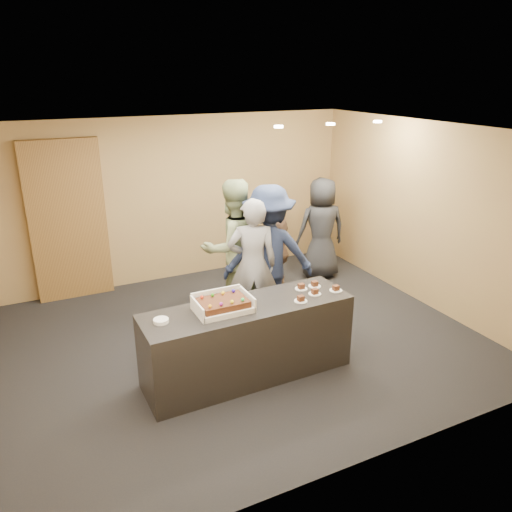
{
  "coord_description": "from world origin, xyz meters",
  "views": [
    {
      "loc": [
        -2.34,
        -5.32,
        3.34
      ],
      "look_at": [
        0.23,
        0.0,
        1.15
      ],
      "focal_mm": 35.0,
      "sensor_mm": 36.0,
      "label": 1
    }
  ],
  "objects_px": {
    "plate_stack": "(161,321)",
    "person_server_grey": "(252,265)",
    "person_sage_man": "(233,248)",
    "cake_box": "(222,306)",
    "storage_cabinet": "(68,221)",
    "serving_counter": "(248,341)",
    "person_navy_man": "(269,254)",
    "sheet_cake": "(223,303)",
    "person_brown_extra": "(276,250)",
    "person_dark_suit": "(321,228)"
  },
  "relations": [
    {
      "from": "plate_stack",
      "to": "person_server_grey",
      "type": "height_order",
      "value": "person_server_grey"
    },
    {
      "from": "plate_stack",
      "to": "person_sage_man",
      "type": "height_order",
      "value": "person_sage_man"
    },
    {
      "from": "cake_box",
      "to": "storage_cabinet",
      "type": "bearing_deg",
      "value": 110.81
    },
    {
      "from": "serving_counter",
      "to": "person_navy_man",
      "type": "relative_size",
      "value": 1.24
    },
    {
      "from": "serving_counter",
      "to": "person_server_grey",
      "type": "relative_size",
      "value": 1.31
    },
    {
      "from": "storage_cabinet",
      "to": "person_server_grey",
      "type": "relative_size",
      "value": 1.33
    },
    {
      "from": "sheet_cake",
      "to": "person_brown_extra",
      "type": "xyz_separation_m",
      "value": [
        1.53,
        1.66,
        -0.17
      ]
    },
    {
      "from": "plate_stack",
      "to": "person_dark_suit",
      "type": "height_order",
      "value": "person_dark_suit"
    },
    {
      "from": "cake_box",
      "to": "person_navy_man",
      "type": "height_order",
      "value": "person_navy_man"
    },
    {
      "from": "plate_stack",
      "to": "person_navy_man",
      "type": "distance_m",
      "value": 2.19
    },
    {
      "from": "person_server_grey",
      "to": "person_sage_man",
      "type": "bearing_deg",
      "value": -65.22
    },
    {
      "from": "serving_counter",
      "to": "sheet_cake",
      "type": "xyz_separation_m",
      "value": [
        -0.29,
        -0.0,
        0.55
      ]
    },
    {
      "from": "sheet_cake",
      "to": "plate_stack",
      "type": "bearing_deg",
      "value": 177.57
    },
    {
      "from": "cake_box",
      "to": "person_sage_man",
      "type": "height_order",
      "value": "person_sage_man"
    },
    {
      "from": "cake_box",
      "to": "plate_stack",
      "type": "bearing_deg",
      "value": 179.44
    },
    {
      "from": "plate_stack",
      "to": "person_brown_extra",
      "type": "bearing_deg",
      "value": 36.35
    },
    {
      "from": "serving_counter",
      "to": "storage_cabinet",
      "type": "distance_m",
      "value": 3.61
    },
    {
      "from": "storage_cabinet",
      "to": "sheet_cake",
      "type": "distance_m",
      "value": 3.42
    },
    {
      "from": "cake_box",
      "to": "person_dark_suit",
      "type": "xyz_separation_m",
      "value": [
        2.68,
        2.18,
        -0.08
      ]
    },
    {
      "from": "person_sage_man",
      "to": "serving_counter",
      "type": "bearing_deg",
      "value": 66.72
    },
    {
      "from": "serving_counter",
      "to": "person_dark_suit",
      "type": "bearing_deg",
      "value": 41.67
    },
    {
      "from": "plate_stack",
      "to": "person_brown_extra",
      "type": "height_order",
      "value": "person_brown_extra"
    },
    {
      "from": "cake_box",
      "to": "person_brown_extra",
      "type": "distance_m",
      "value": 2.25
    },
    {
      "from": "person_sage_man",
      "to": "person_dark_suit",
      "type": "bearing_deg",
      "value": -168.44
    },
    {
      "from": "person_sage_man",
      "to": "person_brown_extra",
      "type": "distance_m",
      "value": 0.74
    },
    {
      "from": "person_navy_man",
      "to": "plate_stack",
      "type": "bearing_deg",
      "value": 51.9
    },
    {
      "from": "storage_cabinet",
      "to": "person_navy_man",
      "type": "height_order",
      "value": "storage_cabinet"
    },
    {
      "from": "serving_counter",
      "to": "person_server_grey",
      "type": "bearing_deg",
      "value": 61.01
    },
    {
      "from": "serving_counter",
      "to": "person_server_grey",
      "type": "distance_m",
      "value": 1.28
    },
    {
      "from": "person_server_grey",
      "to": "person_navy_man",
      "type": "distance_m",
      "value": 0.35
    },
    {
      "from": "plate_stack",
      "to": "person_sage_man",
      "type": "distance_m",
      "value": 2.19
    },
    {
      "from": "storage_cabinet",
      "to": "cake_box",
      "type": "height_order",
      "value": "storage_cabinet"
    },
    {
      "from": "person_navy_man",
      "to": "person_dark_suit",
      "type": "relative_size",
      "value": 1.13
    },
    {
      "from": "sheet_cake",
      "to": "person_brown_extra",
      "type": "height_order",
      "value": "person_brown_extra"
    },
    {
      "from": "storage_cabinet",
      "to": "person_navy_man",
      "type": "bearing_deg",
      "value": -40.06
    },
    {
      "from": "serving_counter",
      "to": "sheet_cake",
      "type": "relative_size",
      "value": 4.66
    },
    {
      "from": "plate_stack",
      "to": "person_server_grey",
      "type": "xyz_separation_m",
      "value": [
        1.54,
        1.02,
        -0.01
      ]
    },
    {
      "from": "cake_box",
      "to": "plate_stack",
      "type": "xyz_separation_m",
      "value": [
        -0.68,
        0.01,
        -0.02
      ]
    },
    {
      "from": "storage_cabinet",
      "to": "person_dark_suit",
      "type": "xyz_separation_m",
      "value": [
        3.89,
        -1.0,
        -0.36
      ]
    },
    {
      "from": "serving_counter",
      "to": "plate_stack",
      "type": "height_order",
      "value": "plate_stack"
    },
    {
      "from": "serving_counter",
      "to": "plate_stack",
      "type": "distance_m",
      "value": 1.08
    },
    {
      "from": "serving_counter",
      "to": "sheet_cake",
      "type": "distance_m",
      "value": 0.62
    },
    {
      "from": "plate_stack",
      "to": "person_dark_suit",
      "type": "distance_m",
      "value": 4.0
    },
    {
      "from": "person_dark_suit",
      "to": "cake_box",
      "type": "bearing_deg",
      "value": 49.48
    },
    {
      "from": "sheet_cake",
      "to": "serving_counter",
      "type": "bearing_deg",
      "value": 0.0
    },
    {
      "from": "storage_cabinet",
      "to": "person_server_grey",
      "type": "distance_m",
      "value": 2.99
    },
    {
      "from": "person_server_grey",
      "to": "person_dark_suit",
      "type": "relative_size",
      "value": 1.06
    },
    {
      "from": "person_dark_suit",
      "to": "sheet_cake",
      "type": "bearing_deg",
      "value": 49.77
    },
    {
      "from": "cake_box",
      "to": "person_server_grey",
      "type": "height_order",
      "value": "person_server_grey"
    },
    {
      "from": "sheet_cake",
      "to": "person_sage_man",
      "type": "relative_size",
      "value": 0.26
    }
  ]
}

